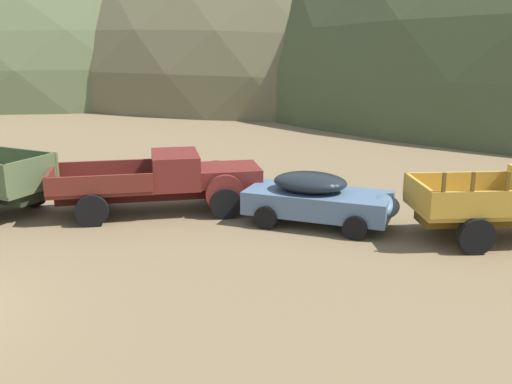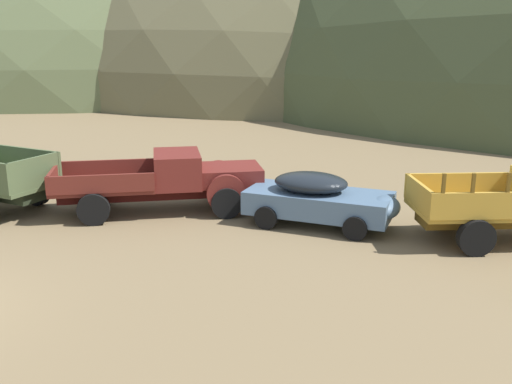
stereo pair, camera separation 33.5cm
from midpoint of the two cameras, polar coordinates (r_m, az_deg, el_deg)
name	(u,v)px [view 1 (the left image)]	position (r m, az deg, el deg)	size (l,w,h in m)	color
hill_far_left	(101,74)	(88.82, -15.12, 11.15)	(92.56, 89.99, 45.99)	#56603D
hill_distant	(308,80)	(74.85, 5.03, 10.95)	(75.45, 74.84, 41.69)	brown
truck_oxblood	(173,181)	(18.59, -8.66, 1.12)	(6.79, 3.97, 1.89)	black
car_chalk_blue	(322,199)	(17.12, 5.98, -0.64)	(4.74, 2.79, 1.57)	slate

